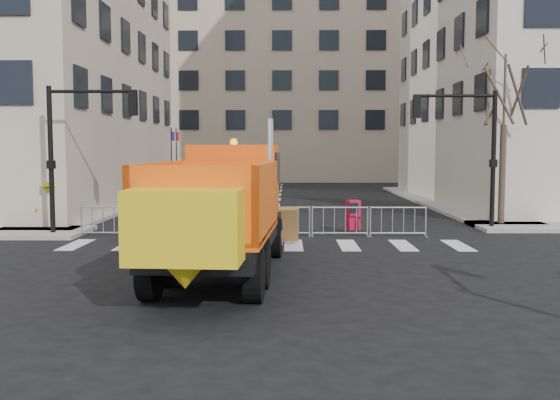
{
  "coord_description": "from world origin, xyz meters",
  "views": [
    {
      "loc": [
        0.49,
        -14.81,
        3.18
      ],
      "look_at": [
        0.29,
        2.5,
        1.74
      ],
      "focal_mm": 40.0,
      "sensor_mm": 36.0,
      "label": 1
    }
  ],
  "objects_px": {
    "plow_truck": "(221,207)",
    "newspaper_box": "(353,215)",
    "cop_b": "(257,223)",
    "worker": "(51,203)",
    "cop_c": "(262,222)",
    "cop_a": "(207,211)"
  },
  "relations": [
    {
      "from": "cop_c",
      "to": "newspaper_box",
      "type": "relative_size",
      "value": 1.55
    },
    {
      "from": "cop_a",
      "to": "worker",
      "type": "relative_size",
      "value": 1.13
    },
    {
      "from": "cop_c",
      "to": "worker",
      "type": "relative_size",
      "value": 0.95
    },
    {
      "from": "cop_b",
      "to": "worker",
      "type": "distance_m",
      "value": 9.29
    },
    {
      "from": "cop_a",
      "to": "plow_truck",
      "type": "bearing_deg",
      "value": 65.73
    },
    {
      "from": "plow_truck",
      "to": "cop_b",
      "type": "height_order",
      "value": "plow_truck"
    },
    {
      "from": "plow_truck",
      "to": "cop_c",
      "type": "height_order",
      "value": "plow_truck"
    },
    {
      "from": "plow_truck",
      "to": "cop_a",
      "type": "distance_m",
      "value": 6.3
    },
    {
      "from": "worker",
      "to": "newspaper_box",
      "type": "xyz_separation_m",
      "value": [
        11.66,
        -0.7,
        -0.35
      ]
    },
    {
      "from": "cop_b",
      "to": "worker",
      "type": "bearing_deg",
      "value": -35.13
    },
    {
      "from": "newspaper_box",
      "to": "cop_c",
      "type": "bearing_deg",
      "value": -148.52
    },
    {
      "from": "cop_c",
      "to": "worker",
      "type": "height_order",
      "value": "worker"
    },
    {
      "from": "newspaper_box",
      "to": "worker",
      "type": "bearing_deg",
      "value": 160.57
    },
    {
      "from": "plow_truck",
      "to": "newspaper_box",
      "type": "height_order",
      "value": "plow_truck"
    },
    {
      "from": "worker",
      "to": "cop_a",
      "type": "bearing_deg",
      "value": -34.1
    },
    {
      "from": "cop_c",
      "to": "newspaper_box",
      "type": "bearing_deg",
      "value": -177.96
    },
    {
      "from": "worker",
      "to": "plow_truck",
      "type": "bearing_deg",
      "value": -61.13
    },
    {
      "from": "cop_b",
      "to": "cop_a",
      "type": "bearing_deg",
      "value": -50.59
    },
    {
      "from": "worker",
      "to": "newspaper_box",
      "type": "distance_m",
      "value": 11.68
    },
    {
      "from": "cop_c",
      "to": "cop_b",
      "type": "bearing_deg",
      "value": -30.58
    },
    {
      "from": "cop_a",
      "to": "cop_c",
      "type": "bearing_deg",
      "value": 105.01
    },
    {
      "from": "plow_truck",
      "to": "cop_b",
      "type": "xyz_separation_m",
      "value": [
        0.67,
        4.45,
        -0.93
      ]
    }
  ]
}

